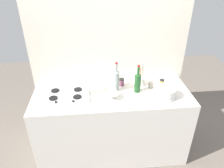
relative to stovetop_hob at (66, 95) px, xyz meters
The scene contains 13 objects.
ground_plane 1.05m from the stovetop_hob, ahead, with size 6.00×6.00×0.00m, color #6B6056.
counter_block 0.70m from the stovetop_hob, ahead, with size 1.80×0.70×0.90m, color silver.
backsplash_panel 0.67m from the stovetop_hob, 36.91° to the left, with size 1.90×0.06×2.17m, color beige.
stovetop_hob is the anchor object (origin of this frame).
plate_stack 1.10m from the stovetop_hob, ahead, with size 0.24×0.24×0.11m.
wine_bottle_leftmost 0.59m from the stovetop_hob, ahead, with size 0.07×0.07×0.36m.
wine_bottle_mid_left 0.82m from the stovetop_hob, ahead, with size 0.07×0.07×0.33m.
mixing_bowl 0.52m from the stovetop_hob, 10.31° to the right, with size 0.15×0.15×0.07m.
butter_dish 0.35m from the stovetop_hob, ahead, with size 0.15×0.09×0.06m, color silver.
utensil_crock 0.90m from the stovetop_hob, ahead, with size 0.10×0.10×0.25m.
condiment_jar_front 1.12m from the stovetop_hob, ahead, with size 0.06×0.06×0.10m.
condiment_jar_rear 0.67m from the stovetop_hob, 14.33° to the left, with size 0.06×0.06×0.09m.
condiment_jar_spare 0.99m from the stovetop_hob, ahead, with size 0.06×0.06×0.08m.
Camera 1 is at (-0.20, -2.04, 2.23)m, focal length 34.18 mm.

